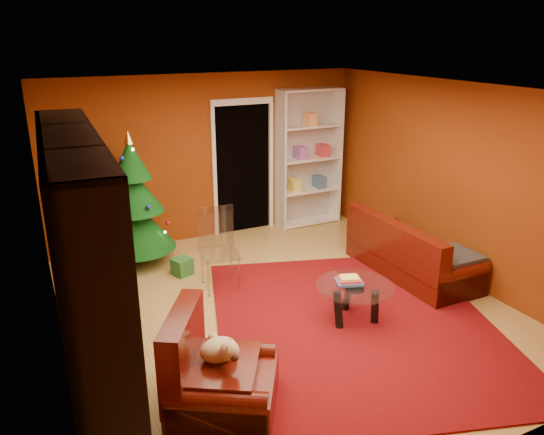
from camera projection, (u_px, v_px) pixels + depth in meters
name	position (u px, v px, depth m)	size (l,w,h in m)	color
floor	(286.00, 311.00, 6.45)	(5.00, 5.50, 0.05)	#A58341
ceiling	(289.00, 88.00, 5.57)	(5.00, 5.50, 0.05)	silver
wall_back	(207.00, 158.00, 8.36)	(5.00, 0.05, 2.60)	#7C330C
wall_left	(49.00, 244.00, 4.97)	(0.05, 5.50, 2.60)	#7C330C
wall_right	(456.00, 181.00, 7.04)	(0.05, 5.50, 2.60)	#7C330C
doorway	(243.00, 170.00, 8.66)	(1.06, 0.60, 2.16)	black
rug	(354.00, 324.00, 6.09)	(3.12, 3.64, 0.02)	maroon
media_unit	(85.00, 269.00, 4.69)	(0.48, 3.13, 2.40)	black
christmas_tree	(134.00, 201.00, 7.42)	(1.09, 1.09, 1.94)	#093D0F
gift_box_teal	(117.00, 259.00, 7.46)	(0.31, 0.31, 0.31)	#176A66
gift_box_green	(182.00, 267.00, 7.31)	(0.24, 0.24, 0.24)	#236B2B
gift_box_red	(129.00, 247.00, 8.00)	(0.21, 0.21, 0.21)	maroon
white_bookshelf	(309.00, 159.00, 8.95)	(1.10, 0.40, 2.37)	white
armchair	(224.00, 372.00, 4.61)	(0.98, 0.98, 0.77)	#3F0C06
dog	(219.00, 350.00, 4.60)	(0.40, 0.30, 0.25)	beige
sofa	(413.00, 246.00, 7.24)	(1.93, 0.87, 0.83)	#3F0C06
coffee_table	(354.00, 302.00, 6.10)	(0.90, 0.90, 0.56)	gray
acrylic_chair	(220.00, 254.00, 6.83)	(0.49, 0.53, 0.95)	#66605B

